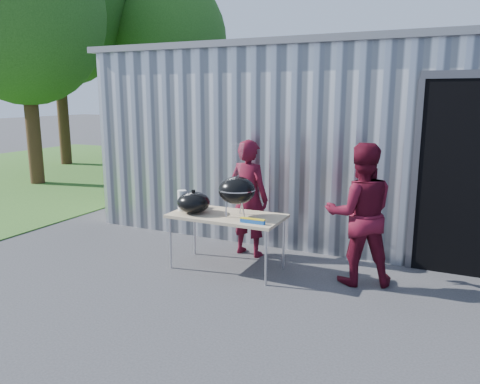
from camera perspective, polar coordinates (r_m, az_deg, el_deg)
The scene contains 13 objects.
ground at distance 5.86m, azimuth -2.90°, elevation -11.38°, with size 80.00×80.00×0.00m, color #333335.
building at distance 9.51m, azimuth 15.30°, elevation 6.72°, with size 8.20×6.20×3.10m.
grass_patch at distance 15.95m, azimuth -21.64°, elevation 2.63°, with size 10.00×12.00×0.02m, color #2D591E.
tree_left at distance 13.49m, azimuth -24.97°, elevation 19.37°, with size 4.02×4.02×6.66m.
tree_far at distance 16.56m, azimuth -8.52°, elevation 17.73°, with size 3.77×3.77×6.25m.
folding_table at distance 6.20m, azimuth -1.62°, elevation -3.13°, with size 1.50×0.75×0.75m.
kettle_grill at distance 6.01m, azimuth -0.39°, elevation 0.83°, with size 0.49×0.49×0.95m.
grill_lid at distance 6.28m, azimuth -5.68°, elevation -1.27°, with size 0.44×0.44×0.32m.
paper_towels at distance 6.43m, azimuth -7.06°, elevation -1.02°, with size 0.12×0.12×0.28m, color white.
white_tub at distance 6.59m, azimuth -5.20°, elevation -1.48°, with size 0.20×0.15×0.10m, color white.
foil_box at distance 5.77m, azimuth 1.54°, elevation -3.55°, with size 0.32×0.06×0.06m.
person_cook at distance 6.73m, azimuth 1.08°, elevation -0.74°, with size 0.62×0.41×1.69m, color #500B1B.
person_bystander at distance 5.89m, azimuth 14.41°, elevation -2.64°, with size 0.85×0.66×1.75m, color #500B1B.
Camera 1 is at (2.56, -4.75, 2.30)m, focal length 35.00 mm.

